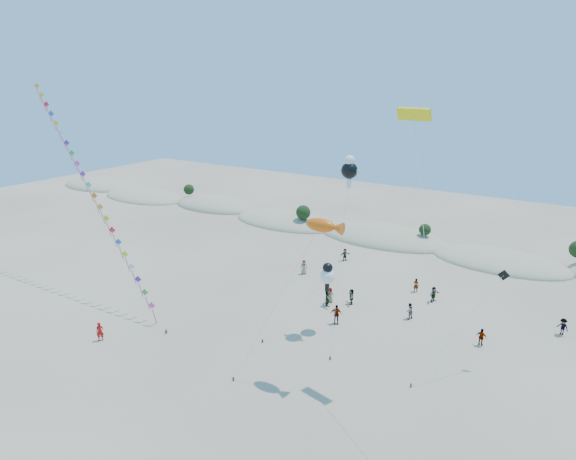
% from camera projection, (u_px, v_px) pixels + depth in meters
% --- Properties ---
extents(ground, '(160.00, 160.00, 0.00)m').
position_uv_depth(ground, '(129.00, 419.00, 32.28)').
color(ground, gray).
rests_on(ground, ground).
extents(dune_ridge, '(145.30, 11.49, 5.57)m').
position_uv_depth(dune_ridge, '(389.00, 239.00, 68.12)').
color(dune_ridge, tan).
rests_on(dune_ridge, ground).
extents(kite_train, '(25.07, 6.40, 21.72)m').
position_uv_depth(kite_train, '(89.00, 187.00, 49.08)').
color(kite_train, '#3F2D1E').
rests_on(kite_train, ground).
extents(fish_kite, '(6.58, 4.99, 12.47)m').
position_uv_depth(fish_kite, '(324.00, 226.00, 33.76)').
color(fish_kite, '#3F2D1E').
rests_on(fish_kite, ground).
extents(cartoon_kite_low, '(4.20, 5.90, 6.41)m').
position_uv_depth(cartoon_kite_low, '(327.00, 275.00, 42.43)').
color(cartoon_kite_low, '#3F2D1E').
rests_on(cartoon_kite_low, ground).
extents(cartoon_kite_high, '(2.73, 6.68, 15.76)m').
position_uv_depth(cartoon_kite_high, '(349.00, 169.00, 40.31)').
color(cartoon_kite_high, '#3F2D1E').
rests_on(cartoon_kite_high, ground).
extents(parafoil_kite, '(9.17, 14.30, 20.02)m').
position_uv_depth(parafoil_kite, '(414.00, 120.00, 31.73)').
color(parafoil_kite, '#3F2D1E').
rests_on(parafoil_kite, ground).
extents(dark_kite, '(4.88, 6.87, 8.03)m').
position_uv_depth(dark_kite, '(477.00, 307.00, 36.23)').
color(dark_kite, '#3F2D1E').
rests_on(dark_kite, ground).
extents(flyer_foreground, '(0.71, 0.74, 1.70)m').
position_uv_depth(flyer_foreground, '(100.00, 332.00, 41.71)').
color(flyer_foreground, '#A9120D').
rests_on(flyer_foreground, ground).
extents(beachgoers, '(27.64, 16.32, 1.90)m').
position_uv_depth(beachgoers, '(381.00, 295.00, 48.83)').
color(beachgoers, slate).
rests_on(beachgoers, ground).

